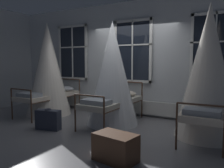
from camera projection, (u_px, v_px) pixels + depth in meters
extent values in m
plane|color=slate|center=(111.00, 124.00, 5.53)|extent=(20.35, 20.35, 0.00)
cube|color=silver|center=(134.00, 59.00, 6.51)|extent=(8.32, 0.10, 3.18)
cube|color=black|center=(73.00, 53.00, 7.43)|extent=(1.13, 0.02, 1.74)
cube|color=silver|center=(73.00, 78.00, 7.51)|extent=(1.13, 0.06, 0.07)
cube|color=silver|center=(72.00, 26.00, 7.35)|extent=(1.13, 0.06, 0.07)
cube|color=silver|center=(60.00, 53.00, 7.69)|extent=(0.07, 0.06, 1.74)
cube|color=silver|center=(86.00, 52.00, 7.17)|extent=(0.07, 0.06, 1.74)
cube|color=silver|center=(73.00, 53.00, 7.43)|extent=(0.04, 0.06, 1.74)
cube|color=silver|center=(73.00, 47.00, 7.41)|extent=(1.13, 0.06, 0.04)
cube|color=black|center=(133.00, 51.00, 6.40)|extent=(1.13, 0.02, 1.74)
cube|color=silver|center=(132.00, 81.00, 6.48)|extent=(1.13, 0.06, 0.07)
cube|color=silver|center=(133.00, 21.00, 6.31)|extent=(1.13, 0.06, 0.07)
cube|color=silver|center=(116.00, 52.00, 6.65)|extent=(0.07, 0.06, 1.74)
cube|color=silver|center=(151.00, 51.00, 6.14)|extent=(0.07, 0.06, 1.74)
cube|color=silver|center=(133.00, 51.00, 6.40)|extent=(0.04, 0.06, 1.74)
cube|color=silver|center=(133.00, 45.00, 6.38)|extent=(1.13, 0.06, 0.04)
cube|color=black|center=(215.00, 49.00, 5.36)|extent=(1.13, 0.02, 1.74)
cube|color=silver|center=(214.00, 85.00, 5.45)|extent=(1.13, 0.06, 0.07)
cube|color=silver|center=(217.00, 13.00, 5.28)|extent=(1.13, 0.06, 0.07)
cube|color=silver|center=(192.00, 50.00, 5.62)|extent=(0.07, 0.06, 1.74)
cube|color=silver|center=(215.00, 49.00, 5.36)|extent=(0.04, 0.06, 1.74)
cube|color=silver|center=(216.00, 42.00, 5.35)|extent=(1.13, 0.06, 0.04)
cube|color=silver|center=(132.00, 106.00, 6.53)|extent=(4.83, 0.10, 0.36)
cylinder|color=#4C3323|center=(62.00, 93.00, 7.61)|extent=(0.04, 0.04, 0.94)
cylinder|color=#4C3323|center=(79.00, 95.00, 7.24)|extent=(0.04, 0.04, 0.94)
cylinder|color=#4C3323|center=(12.00, 104.00, 5.97)|extent=(0.04, 0.04, 0.81)
cylinder|color=#4C3323|center=(31.00, 107.00, 5.61)|extent=(0.04, 0.04, 0.81)
cylinder|color=#4C3323|center=(40.00, 97.00, 6.78)|extent=(0.05, 1.90, 0.03)
cylinder|color=#4C3323|center=(58.00, 99.00, 6.42)|extent=(0.05, 1.90, 0.03)
cylinder|color=#4C3323|center=(70.00, 79.00, 7.38)|extent=(0.73, 0.04, 0.03)
cylinder|color=#4C3323|center=(21.00, 89.00, 5.75)|extent=(0.73, 0.04, 0.03)
cube|color=beige|center=(49.00, 96.00, 6.60)|extent=(0.77, 1.93, 0.12)
ellipsoid|color=silver|center=(65.00, 89.00, 7.20)|extent=(0.57, 0.40, 0.14)
cube|color=#8C939E|center=(29.00, 95.00, 5.99)|extent=(0.61, 0.36, 0.10)
cone|color=silver|center=(48.00, 69.00, 6.52)|extent=(1.25, 1.25, 2.60)
cylinder|color=#4C3323|center=(118.00, 98.00, 6.56)|extent=(0.04, 0.04, 0.94)
cylinder|color=#4C3323|center=(142.00, 100.00, 6.19)|extent=(0.04, 0.04, 0.94)
cylinder|color=#4C3323|center=(75.00, 113.00, 4.93)|extent=(0.04, 0.04, 0.81)
cylinder|color=#4C3323|center=(104.00, 117.00, 4.56)|extent=(0.04, 0.04, 0.81)
cylinder|color=#4C3323|center=(100.00, 103.00, 5.74)|extent=(0.07, 1.90, 0.03)
cylinder|color=#4C3323|center=(126.00, 106.00, 5.37)|extent=(0.07, 1.90, 0.03)
cylinder|color=#4C3323|center=(130.00, 82.00, 6.33)|extent=(0.73, 0.05, 0.03)
cylinder|color=#4C3323|center=(89.00, 96.00, 4.71)|extent=(0.73, 0.05, 0.03)
cube|color=#B7B2A3|center=(112.00, 102.00, 5.55)|extent=(0.79, 1.94, 0.12)
ellipsoid|color=beige|center=(126.00, 93.00, 6.15)|extent=(0.58, 0.41, 0.14)
cube|color=#8C939E|center=(96.00, 102.00, 4.95)|extent=(0.62, 0.37, 0.10)
cone|color=white|center=(112.00, 73.00, 5.48)|extent=(1.25, 1.25, 2.46)
cylinder|color=#4C3323|center=(195.00, 104.00, 5.58)|extent=(0.04, 0.04, 0.94)
cylinder|color=#4C3323|center=(177.00, 126.00, 3.93)|extent=(0.04, 0.04, 0.81)
cylinder|color=#4C3323|center=(224.00, 133.00, 3.58)|extent=(0.04, 0.04, 0.81)
cylinder|color=#4C3323|center=(187.00, 112.00, 4.75)|extent=(0.06, 1.90, 0.03)
cylinder|color=#4C3323|center=(212.00, 86.00, 5.36)|extent=(0.73, 0.04, 0.03)
cylinder|color=#4C3323|center=(200.00, 105.00, 3.71)|extent=(0.73, 0.04, 0.03)
cube|color=beige|center=(207.00, 111.00, 4.57)|extent=(0.78, 1.93, 0.12)
ellipsoid|color=beige|center=(211.00, 99.00, 5.18)|extent=(0.57, 0.41, 0.14)
cube|color=#8C939E|center=(202.00, 112.00, 3.96)|extent=(0.61, 0.37, 0.10)
cone|color=silver|center=(208.00, 71.00, 4.49)|extent=(1.25, 1.25, 2.64)
cube|color=#2D3342|center=(48.00, 120.00, 5.11)|extent=(0.59, 0.30, 0.44)
cube|color=tan|center=(51.00, 119.00, 5.21)|extent=(0.50, 0.11, 0.03)
torus|color=#2D3342|center=(48.00, 109.00, 5.09)|extent=(0.17, 0.17, 0.02)
cube|color=#472D1E|center=(116.00, 147.00, 3.49)|extent=(0.70, 0.50, 0.42)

